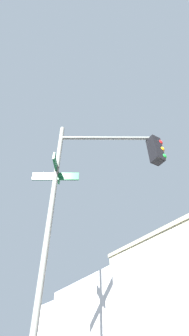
# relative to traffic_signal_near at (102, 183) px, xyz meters

# --- Properties ---
(traffic_signal_near) EXTENTS (1.85, 2.91, 6.46)m
(traffic_signal_near) POSITION_rel_traffic_signal_near_xyz_m (0.00, 0.00, 0.00)
(traffic_signal_near) COLOR slate
(traffic_signal_near) RESTS_ON ground_plane
(box_truck_second) EXTENTS (8.84, 2.91, 3.36)m
(box_truck_second) POSITION_rel_traffic_signal_near_xyz_m (-4.54, 2.75, -2.67)
(box_truck_second) COLOR silver
(box_truck_second) RESTS_ON ground_plane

